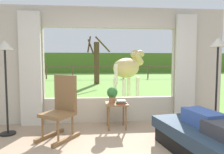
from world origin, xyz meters
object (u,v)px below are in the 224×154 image
at_px(potted_plant, 112,94).
at_px(horse, 128,68).
at_px(floor_lamp_left, 5,59).
at_px(floor_lamp_right, 218,56).
at_px(pasture_tree, 96,61).
at_px(reclining_person, 210,122).
at_px(recliner_sofa, 207,142).
at_px(book_stack, 121,102).
at_px(side_table, 116,108).
at_px(rocking_chair, 61,107).

relative_size(potted_plant, horse, 0.18).
height_order(potted_plant, floor_lamp_left, floor_lamp_left).
xyz_separation_m(potted_plant, floor_lamp_right, (1.95, -0.47, 0.76)).
xyz_separation_m(potted_plant, pasture_tree, (-0.20, 8.03, 0.68)).
bearing_deg(floor_lamp_right, reclining_person, -125.41).
height_order(recliner_sofa, floor_lamp_right, floor_lamp_right).
height_order(potted_plant, floor_lamp_right, floor_lamp_right).
relative_size(recliner_sofa, book_stack, 8.24).
bearing_deg(floor_lamp_right, side_table, 167.52).
relative_size(reclining_person, book_stack, 6.46).
xyz_separation_m(reclining_person, book_stack, (-1.05, 1.38, 0.03)).
height_order(recliner_sofa, rocking_chair, rocking_chair).
distance_m(reclining_person, floor_lamp_right, 1.57).
bearing_deg(recliner_sofa, horse, 88.76).
bearing_deg(rocking_chair, floor_lamp_left, -158.73).
distance_m(horse, pasture_tree, 6.02).
bearing_deg(floor_lamp_left, rocking_chair, -12.65).
bearing_deg(potted_plant, floor_lamp_right, -13.65).
xyz_separation_m(rocking_chair, floor_lamp_right, (2.91, -0.00, 0.92)).
bearing_deg(rocking_chair, book_stack, 51.23).
height_order(rocking_chair, book_stack, rocking_chair).
bearing_deg(horse, rocking_chair, -83.17).
bearing_deg(floor_lamp_right, book_stack, 168.83).
distance_m(rocking_chair, book_stack, 1.18).
height_order(recliner_sofa, side_table, side_table).
relative_size(recliner_sofa, reclining_person, 1.28).
distance_m(book_stack, pasture_tree, 8.20).
distance_m(reclining_person, book_stack, 1.73).
distance_m(potted_plant, pasture_tree, 8.06).
bearing_deg(recliner_sofa, floor_lamp_left, 149.42).
xyz_separation_m(potted_plant, book_stack, (0.17, -0.12, -0.15)).
bearing_deg(book_stack, horse, 76.94).
xyz_separation_m(recliner_sofa, horse, (-0.54, 3.54, 0.94)).
bearing_deg(floor_lamp_right, rocking_chair, 179.99).
bearing_deg(floor_lamp_left, horse, 41.07).
distance_m(floor_lamp_right, horse, 2.87).
xyz_separation_m(recliner_sofa, floor_lamp_right, (0.73, 0.98, 1.25)).
bearing_deg(reclining_person, floor_lamp_right, 44.69).
relative_size(book_stack, floor_lamp_left, 0.13).
bearing_deg(floor_lamp_right, recliner_sofa, -126.75).
distance_m(recliner_sofa, side_table, 1.81).
xyz_separation_m(recliner_sofa, pasture_tree, (-1.43, 9.48, 1.16)).
height_order(reclining_person, side_table, reclining_person).
bearing_deg(reclining_person, pasture_tree, 88.60).
bearing_deg(potted_plant, floor_lamp_left, -173.04).
bearing_deg(side_table, horse, 74.28).
bearing_deg(potted_plant, horse, 71.85).
xyz_separation_m(book_stack, floor_lamp_right, (1.78, -0.35, 0.91)).
bearing_deg(recliner_sofa, potted_plant, 120.16).
distance_m(rocking_chair, floor_lamp_right, 3.05).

